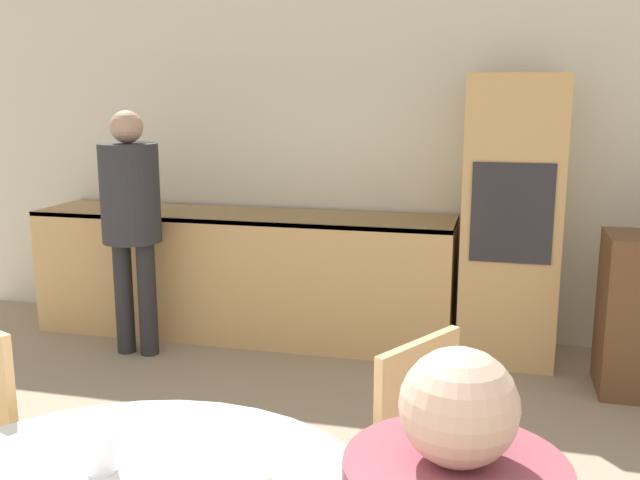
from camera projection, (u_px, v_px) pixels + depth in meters
The scene contains 7 objects.
wall_back at pixel (402, 152), 4.93m from camera, with size 6.77×0.05×2.60m.
kitchen_counter at pixel (243, 273), 5.03m from camera, with size 2.94×0.60×0.88m.
oven_unit at pixel (511, 220), 4.51m from camera, with size 0.60×0.59×1.81m.
chair_far_right at pixel (393, 470), 2.21m from camera, with size 0.54×0.54×0.98m.
person_standing at pixel (131, 208), 4.55m from camera, with size 0.38×0.38×1.59m.
cup at pixel (101, 453), 1.80m from camera, with size 0.07×0.07×0.10m.
bowl_centre at pixel (232, 475), 1.75m from camera, with size 0.19×0.19×0.04m.
Camera 1 is at (0.66, 0.00, 1.68)m, focal length 40.00 mm.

